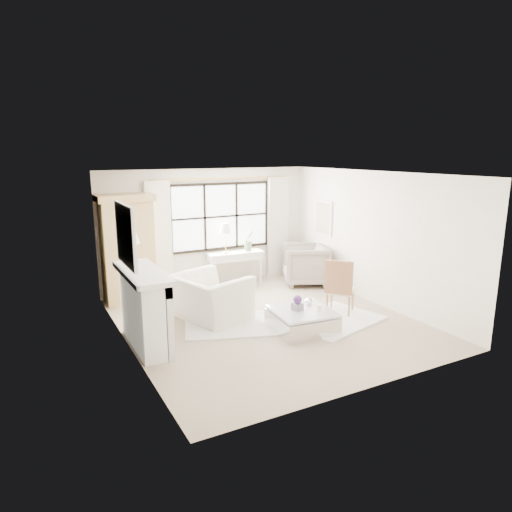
% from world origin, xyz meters
% --- Properties ---
extents(floor, '(5.50, 5.50, 0.00)m').
position_xyz_m(floor, '(0.00, 0.00, 0.00)').
color(floor, tan).
rests_on(floor, ground).
extents(ceiling, '(5.50, 5.50, 0.00)m').
position_xyz_m(ceiling, '(0.00, 0.00, 2.70)').
color(ceiling, silver).
rests_on(ceiling, ground).
extents(wall_back, '(5.00, 0.00, 5.00)m').
position_xyz_m(wall_back, '(0.00, 2.75, 1.35)').
color(wall_back, silver).
rests_on(wall_back, ground).
extents(wall_front, '(5.00, 0.00, 5.00)m').
position_xyz_m(wall_front, '(0.00, -2.75, 1.35)').
color(wall_front, beige).
rests_on(wall_front, ground).
extents(wall_left, '(0.00, 5.50, 5.50)m').
position_xyz_m(wall_left, '(-2.50, 0.00, 1.35)').
color(wall_left, white).
rests_on(wall_left, ground).
extents(wall_right, '(0.00, 5.50, 5.50)m').
position_xyz_m(wall_right, '(2.50, 0.00, 1.35)').
color(wall_right, white).
rests_on(wall_right, ground).
extents(window_pane, '(2.40, 0.02, 1.50)m').
position_xyz_m(window_pane, '(0.30, 2.73, 1.60)').
color(window_pane, white).
rests_on(window_pane, wall_back).
extents(window_frame, '(2.50, 0.04, 1.50)m').
position_xyz_m(window_frame, '(0.30, 2.72, 1.60)').
color(window_frame, black).
rests_on(window_frame, wall_back).
extents(curtain_rod, '(3.30, 0.04, 0.04)m').
position_xyz_m(curtain_rod, '(0.30, 2.67, 2.47)').
color(curtain_rod, '#B38A3E').
rests_on(curtain_rod, wall_back).
extents(curtain_left, '(0.55, 0.10, 2.47)m').
position_xyz_m(curtain_left, '(-1.20, 2.65, 1.24)').
color(curtain_left, white).
rests_on(curtain_left, ground).
extents(curtain_right, '(0.55, 0.10, 2.47)m').
position_xyz_m(curtain_right, '(1.80, 2.65, 1.24)').
color(curtain_right, beige).
rests_on(curtain_right, ground).
extents(fireplace, '(0.58, 1.66, 1.26)m').
position_xyz_m(fireplace, '(-2.27, 0.00, 0.65)').
color(fireplace, silver).
rests_on(fireplace, ground).
extents(mirror_frame, '(0.05, 1.15, 0.95)m').
position_xyz_m(mirror_frame, '(-2.47, 0.00, 1.84)').
color(mirror_frame, silver).
rests_on(mirror_frame, wall_left).
extents(mirror_glass, '(0.02, 1.00, 0.80)m').
position_xyz_m(mirror_glass, '(-2.44, 0.00, 1.84)').
color(mirror_glass, '#B5B9C1').
rests_on(mirror_glass, wall_left).
extents(art_frame, '(0.04, 0.62, 0.82)m').
position_xyz_m(art_frame, '(2.47, 1.70, 1.55)').
color(art_frame, white).
rests_on(art_frame, wall_right).
extents(art_canvas, '(0.01, 0.52, 0.72)m').
position_xyz_m(art_canvas, '(2.45, 1.70, 1.55)').
color(art_canvas, beige).
rests_on(art_canvas, wall_right).
extents(mantel_lamp, '(0.22, 0.22, 0.51)m').
position_xyz_m(mantel_lamp, '(-2.24, 0.55, 1.65)').
color(mantel_lamp, black).
rests_on(mantel_lamp, fireplace).
extents(armoire, '(1.12, 0.70, 2.24)m').
position_xyz_m(armoire, '(-1.94, 2.41, 1.14)').
color(armoire, tan).
rests_on(armoire, floor).
extents(console_table, '(1.33, 0.56, 0.80)m').
position_xyz_m(console_table, '(0.51, 2.42, 0.40)').
color(console_table, silver).
rests_on(console_table, floor).
extents(console_lamp, '(0.28, 0.28, 0.69)m').
position_xyz_m(console_lamp, '(0.27, 2.41, 1.36)').
color(console_lamp, gold).
rests_on(console_lamp, console_table).
extents(orchid_plant, '(0.33, 0.30, 0.49)m').
position_xyz_m(orchid_plant, '(0.87, 2.42, 1.05)').
color(orchid_plant, '#57704B').
rests_on(orchid_plant, console_table).
extents(side_table, '(0.40, 0.40, 0.51)m').
position_xyz_m(side_table, '(0.05, 0.95, 0.33)').
color(side_table, silver).
rests_on(side_table, floor).
extents(rug_left, '(2.14, 1.81, 0.03)m').
position_xyz_m(rug_left, '(-0.58, 0.13, 0.02)').
color(rug_left, silver).
rests_on(rug_left, floor).
extents(rug_right, '(1.96, 1.66, 0.03)m').
position_xyz_m(rug_right, '(1.12, -0.53, 0.02)').
color(rug_right, white).
rests_on(rug_right, floor).
extents(club_armchair, '(1.47, 1.58, 0.85)m').
position_xyz_m(club_armchair, '(-0.86, 0.62, 0.42)').
color(club_armchair, white).
rests_on(club_armchair, floor).
extents(wingback_chair, '(1.37, 1.36, 0.94)m').
position_xyz_m(wingback_chair, '(2.03, 1.74, 0.47)').
color(wingback_chair, gray).
rests_on(wingback_chair, floor).
extents(french_chair, '(0.68, 0.68, 1.08)m').
position_xyz_m(french_chair, '(1.45, -0.28, 0.31)').
color(french_chair, '#A46F45').
rests_on(french_chair, floor).
extents(coffee_table, '(1.09, 1.09, 0.38)m').
position_xyz_m(coffee_table, '(0.33, -0.65, 0.18)').
color(coffee_table, silver).
rests_on(coffee_table, floor).
extents(planter_box, '(0.18, 0.18, 0.12)m').
position_xyz_m(planter_box, '(0.25, -0.62, 0.44)').
color(planter_box, slate).
rests_on(planter_box, coffee_table).
extents(planter_flowers, '(0.15, 0.15, 0.15)m').
position_xyz_m(planter_flowers, '(0.25, -0.62, 0.57)').
color(planter_flowers, '#4F2A6A').
rests_on(planter_flowers, planter_box).
extents(pillar_candle, '(0.09, 0.09, 0.12)m').
position_xyz_m(pillar_candle, '(0.55, -0.86, 0.44)').
color(pillar_candle, white).
rests_on(pillar_candle, coffee_table).
extents(coffee_vase, '(0.17, 0.17, 0.16)m').
position_xyz_m(coffee_vase, '(0.60, -0.46, 0.46)').
color(coffee_vase, white).
rests_on(coffee_vase, coffee_table).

